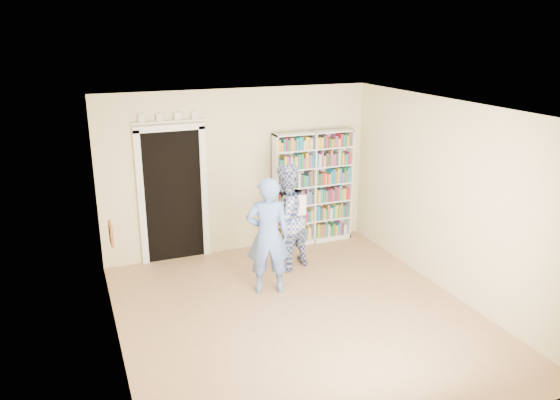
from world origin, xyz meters
The scene contains 11 objects.
floor centered at (0.00, 0.00, 0.00)m, with size 5.00×5.00×0.00m, color #A67350.
ceiling centered at (0.00, 0.00, 2.70)m, with size 5.00×5.00×0.00m, color white.
wall_back centered at (0.00, 2.50, 1.35)m, with size 4.50×4.50×0.00m, color beige.
wall_left centered at (-2.25, 0.00, 1.35)m, with size 5.00×5.00×0.00m, color beige.
wall_right centered at (2.25, 0.00, 1.35)m, with size 5.00×5.00×0.00m, color beige.
bookshelf centered at (1.27, 2.34, 0.99)m, with size 1.42×0.27×1.95m.
doorway centered at (-1.10, 2.48, 1.18)m, with size 1.10×0.08×2.43m.
wall_art centered at (-2.23, 0.20, 1.40)m, with size 0.03×0.25×0.25m, color brown.
man_blue centered at (-0.12, 0.84, 0.84)m, with size 0.61×0.40×1.68m, color #5E82D1.
man_plaid centered at (0.40, 1.48, 0.83)m, with size 0.81×0.63×1.66m, color #304394.
paper_sheet centered at (0.54, 1.27, 1.07)m, with size 0.23×0.01×0.32m, color white.
Camera 1 is at (-2.59, -5.79, 3.60)m, focal length 35.00 mm.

